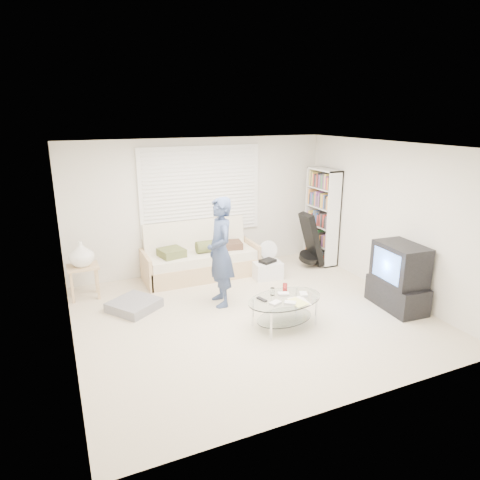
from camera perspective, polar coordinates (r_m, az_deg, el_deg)
name	(u,v)px	position (r m, az deg, el deg)	size (l,w,h in m)	color
ground	(252,316)	(6.53, 1.55, -10.04)	(5.00, 5.00, 0.00)	beige
room_shell	(239,203)	(6.40, -0.18, 4.90)	(5.02, 4.52, 2.51)	beige
window_blinds	(201,190)	(8.00, -5.18, 6.62)	(2.32, 0.08, 1.62)	silver
futon_sofa	(200,259)	(7.95, -5.33, -2.50)	(2.09, 0.84, 1.02)	tan
grey_floor_pillow	(134,305)	(6.89, -13.93, -8.42)	(0.64, 0.64, 0.15)	slate
side_table	(82,256)	(7.32, -20.38, -2.05)	(0.49, 0.39, 0.97)	tan
bookshelf	(322,217)	(8.67, 10.85, 3.09)	(0.30, 0.80, 1.89)	white
guitar_case	(311,244)	(8.44, 9.44, -0.47)	(0.45, 0.40, 1.07)	black
floor_fan	(267,253)	(8.19, 3.68, -1.75)	(0.36, 0.25, 0.61)	white
storage_bin	(267,270)	(7.89, 3.68, -3.97)	(0.54, 0.40, 0.36)	white
tv_unit	(399,277)	(7.04, 20.39, -4.69)	(0.58, 0.98, 1.03)	black
coffee_table	(285,304)	(6.13, 6.02, -8.44)	(1.22, 0.87, 0.54)	silver
standing_person	(220,252)	(6.61, -2.65, -1.64)	(0.63, 0.41, 1.72)	navy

